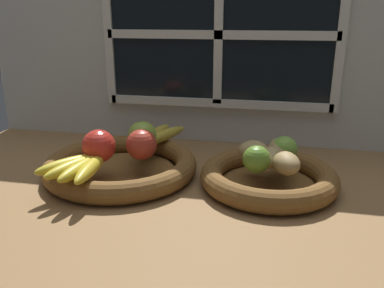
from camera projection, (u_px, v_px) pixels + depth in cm
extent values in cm
cube|color=olive|center=(199.00, 184.00, 92.02)|extent=(140.00, 90.00, 3.00)
cube|color=silver|center=(220.00, 47.00, 110.83)|extent=(140.00, 3.00, 55.00)
cube|color=black|center=(219.00, 35.00, 107.97)|extent=(64.00, 0.80, 38.00)
cube|color=white|center=(219.00, 35.00, 107.41)|extent=(2.40, 1.20, 38.00)
cube|color=white|center=(219.00, 35.00, 107.41)|extent=(64.00, 1.20, 2.40)
cube|color=white|center=(109.00, 34.00, 113.53)|extent=(2.40, 1.20, 40.40)
cube|color=white|center=(342.00, 36.00, 101.29)|extent=(2.40, 1.20, 40.40)
cube|color=white|center=(217.00, 103.00, 113.36)|extent=(64.00, 1.20, 2.40)
cylinder|color=brown|center=(121.00, 173.00, 93.59)|extent=(25.48, 25.48, 1.00)
torus|color=brown|center=(121.00, 165.00, 92.99)|extent=(35.90, 35.90, 4.83)
cylinder|color=brown|center=(268.00, 185.00, 87.04)|extent=(20.73, 20.73, 1.00)
torus|color=brown|center=(268.00, 177.00, 86.44)|extent=(30.12, 30.12, 4.83)
sphere|color=red|center=(99.00, 146.00, 87.14)|extent=(7.45, 7.45, 7.45)
sphere|color=#B73828|center=(141.00, 145.00, 88.93)|extent=(6.98, 6.98, 6.98)
sphere|color=#8CAD3D|center=(142.00, 136.00, 95.55)|extent=(6.99, 6.99, 6.99)
ellipsoid|color=gold|center=(70.00, 164.00, 83.04)|extent=(11.49, 14.04, 2.93)
ellipsoid|color=gold|center=(75.00, 166.00, 81.88)|extent=(8.62, 15.26, 2.93)
ellipsoid|color=gold|center=(82.00, 168.00, 81.08)|extent=(5.26, 15.59, 2.93)
ellipsoid|color=gold|center=(90.00, 168.00, 80.66)|extent=(4.24, 15.51, 2.93)
sphere|color=brown|center=(102.00, 156.00, 87.89)|extent=(2.63, 2.63, 2.63)
ellipsoid|color=gold|center=(163.00, 136.00, 102.15)|extent=(9.92, 18.41, 2.85)
ellipsoid|color=gold|center=(154.00, 135.00, 103.22)|extent=(5.31, 18.99, 2.85)
ellipsoid|color=gold|center=(145.00, 134.00, 103.70)|extent=(5.33, 18.99, 2.85)
sphere|color=brown|center=(138.00, 146.00, 94.81)|extent=(2.57, 2.57, 2.57)
ellipsoid|color=tan|center=(253.00, 151.00, 88.32)|extent=(7.25, 6.13, 4.71)
ellipsoid|color=tan|center=(279.00, 149.00, 88.70)|extent=(5.35, 7.63, 5.03)
ellipsoid|color=tan|center=(270.00, 157.00, 85.03)|extent=(6.28, 8.22, 4.15)
ellipsoid|color=#A38451|center=(286.00, 163.00, 81.26)|extent=(7.89, 9.50, 4.64)
sphere|color=olive|center=(257.00, 159.00, 81.57)|extent=(5.82, 5.82, 5.82)
sphere|color=#7AAD3D|center=(284.00, 149.00, 87.88)|extent=(5.82, 5.82, 5.82)
cone|color=red|center=(276.00, 163.00, 84.40)|extent=(11.74, 8.70, 2.15)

